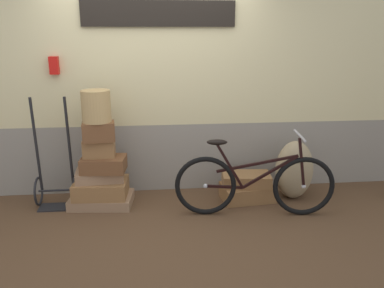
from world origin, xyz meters
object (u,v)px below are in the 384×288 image
Objects in this scene: burlap_sack at (294,170)px; wicker_basket at (96,106)px; suitcase_6 at (247,192)px; suitcase_7 at (246,179)px; suitcase_0 at (102,200)px; suitcase_1 at (101,188)px; suitcase_3 at (104,164)px; luggage_trolley at (56,183)px; suitcase_4 at (99,148)px; suitcase_5 at (99,131)px; bicycle at (254,184)px; suitcase_2 at (100,175)px.

wicker_basket is at bearing 179.55° from burlap_sack.
suitcase_7 is at bearing 178.57° from suitcase_6.
suitcase_0 is at bearing 172.67° from suitcase_6.
suitcase_3 is (0.05, -0.02, 0.30)m from suitcase_1.
suitcase_6 is 2.25m from luggage_trolley.
suitcase_4 is (0.01, 0.02, 0.48)m from suitcase_1.
suitcase_1 is 1.71× the size of suitcase_4.
luggage_trolley reaches higher than suitcase_5.
suitcase_3 is at bearing -174.70° from suitcase_7.
wicker_basket is at bearing 111.24° from suitcase_5.
bicycle reaches higher than suitcase_7.
suitcase_0 is at bearing -6.21° from luggage_trolley.
suitcase_7 is at bearing -179.94° from burlap_sack.
suitcase_2 reaches higher than suitcase_6.
suitcase_7 is at bearing 2.64° from suitcase_1.
suitcase_4 is at bearing -7.34° from suitcase_2.
suitcase_2 is 0.95× the size of suitcase_7.
luggage_trolley reaches higher than suitcase_3.
suitcase_1 is at bearing 126.20° from wicker_basket.
bicycle is (1.65, -0.42, -0.15)m from suitcase_3.
suitcase_4 is 1.00× the size of wicker_basket.
suitcase_3 is 1.71m from bicycle.
suitcase_5 is (0.02, -0.03, 0.69)m from suitcase_1.
luggage_trolley reaches higher than suitcase_7.
luggage_trolley is at bearing 177.38° from suitcase_1.
suitcase_3 is 0.69× the size of burlap_sack.
suitcase_2 is 1.72m from suitcase_7.
suitcase_3 is 0.87× the size of suitcase_7.
suitcase_2 is (-0.00, 0.02, 0.15)m from suitcase_1.
suitcase_3 is (0.05, -0.02, 0.45)m from suitcase_0.
luggage_trolley reaches higher than bicycle.
suitcase_2 reaches higher than suitcase_7.
burlap_sack is at bearing -2.37° from suitcase_4.
bicycle is (1.68, -0.40, -0.53)m from suitcase_5.
suitcase_0 is at bearing 179.30° from burlap_sack.
suitcase_0 is 2.32m from burlap_sack.
suitcase_0 is at bearing 128.27° from wicker_basket.
suitcase_4 is 1.76m from suitcase_7.
bicycle reaches higher than suitcase_3.
suitcase_4 is at bearing 144.50° from suitcase_3.
luggage_trolley is (-0.52, 0.07, -0.90)m from wicker_basket.
suitcase_7 is at bearing 4.94° from suitcase_3.
suitcase_0 is 1.18× the size of suitcase_1.
suitcase_7 is 0.42m from bicycle.
suitcase_6 is at bearing 5.01° from suitcase_3.
suitcase_4 reaches higher than suitcase_0.
suitcase_5 is (0.01, -0.05, 0.20)m from suitcase_4.
suitcase_5 reaches higher than burlap_sack.
suitcase_2 is 1.09× the size of suitcase_3.
suitcase_0 is at bearing 172.31° from suitcase_1.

